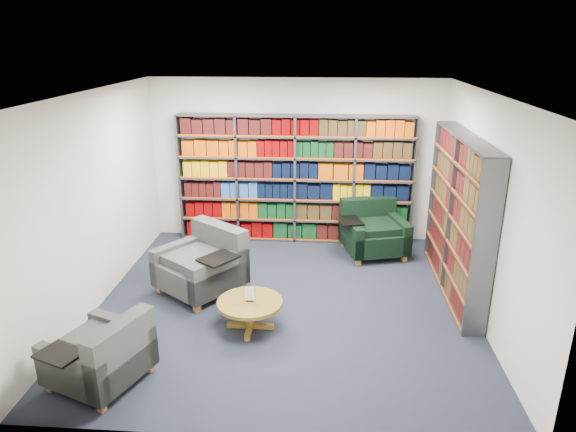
# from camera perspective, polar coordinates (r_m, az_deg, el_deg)

# --- Properties ---
(room_shell) EXTENTS (5.02, 5.02, 2.82)m
(room_shell) POSITION_cam_1_polar(r_m,az_deg,el_deg) (6.53, -0.38, 1.15)
(room_shell) COLOR #1B202E
(room_shell) RESTS_ON ground
(bookshelf_back) EXTENTS (4.00, 0.28, 2.20)m
(bookshelf_back) POSITION_cam_1_polar(r_m,az_deg,el_deg) (8.86, 0.81, 4.03)
(bookshelf_back) COLOR #47494F
(bookshelf_back) RESTS_ON ground
(bookshelf_right) EXTENTS (0.28, 2.50, 2.20)m
(bookshelf_right) POSITION_cam_1_polar(r_m,az_deg,el_deg) (7.42, 18.36, -0.08)
(bookshelf_right) COLOR #47494F
(bookshelf_right) RESTS_ON ground
(chair_teal_left) EXTENTS (1.40, 1.40, 0.91)m
(chair_teal_left) POSITION_cam_1_polar(r_m,az_deg,el_deg) (7.41, -9.17, -5.41)
(chair_teal_left) COLOR #0A1B34
(chair_teal_left) RESTS_ON ground
(chair_green_right) EXTENTS (1.23, 1.15, 0.86)m
(chair_green_right) POSITION_cam_1_polar(r_m,az_deg,el_deg) (8.69, 9.33, -1.77)
(chair_green_right) COLOR black
(chair_green_right) RESTS_ON ground
(chair_teal_front) EXTENTS (1.11, 1.14, 0.78)m
(chair_teal_front) POSITION_cam_1_polar(r_m,az_deg,el_deg) (5.80, -19.72, -14.57)
(chair_teal_front) COLOR #0A1B34
(chair_teal_front) RESTS_ON ground
(coffee_table) EXTENTS (0.81, 0.81, 0.57)m
(coffee_table) POSITION_cam_1_polar(r_m,az_deg,el_deg) (6.41, -4.26, -10.01)
(coffee_table) COLOR brown
(coffee_table) RESTS_ON ground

